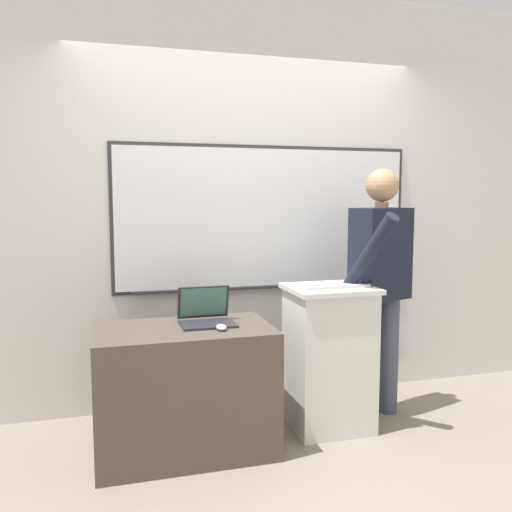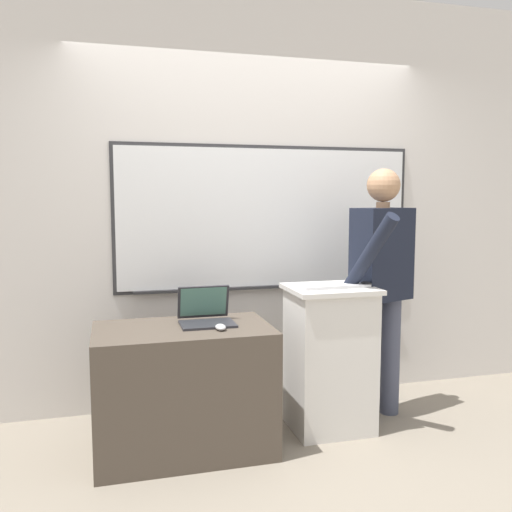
{
  "view_description": "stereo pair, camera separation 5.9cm",
  "coord_description": "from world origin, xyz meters",
  "px_view_note": "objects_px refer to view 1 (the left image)",
  "views": [
    {
      "loc": [
        -1.04,
        -2.63,
        1.5
      ],
      "look_at": [
        -0.12,
        0.54,
        1.14
      ],
      "focal_mm": 38.0,
      "sensor_mm": 36.0,
      "label": 1
    },
    {
      "loc": [
        -0.99,
        -2.65,
        1.5
      ],
      "look_at": [
        -0.12,
        0.54,
        1.14
      ],
      "focal_mm": 38.0,
      "sensor_mm": 36.0,
      "label": 2
    }
  ],
  "objects_px": {
    "computer_mouse_by_keyboard": "(365,284)",
    "wireless_keyboard": "(335,286)",
    "computer_mouse_by_laptop": "(221,327)",
    "person_presenter": "(380,276)",
    "lectern_podium": "(329,357)",
    "laptop": "(206,313)",
    "side_desk": "(184,389)"
  },
  "relations": [
    {
      "from": "person_presenter",
      "to": "computer_mouse_by_laptop",
      "type": "height_order",
      "value": "person_presenter"
    },
    {
      "from": "lectern_podium",
      "to": "wireless_keyboard",
      "type": "distance_m",
      "value": 0.48
    },
    {
      "from": "laptop",
      "to": "person_presenter",
      "type": "bearing_deg",
      "value": 3.0
    },
    {
      "from": "person_presenter",
      "to": "computer_mouse_by_keyboard",
      "type": "distance_m",
      "value": 0.23
    },
    {
      "from": "side_desk",
      "to": "computer_mouse_by_keyboard",
      "type": "distance_m",
      "value": 1.31
    },
    {
      "from": "computer_mouse_by_keyboard",
      "to": "wireless_keyboard",
      "type": "bearing_deg",
      "value": -178.76
    },
    {
      "from": "lectern_podium",
      "to": "side_desk",
      "type": "relative_size",
      "value": 0.91
    },
    {
      "from": "side_desk",
      "to": "person_presenter",
      "type": "height_order",
      "value": "person_presenter"
    },
    {
      "from": "lectern_podium",
      "to": "person_presenter",
      "type": "distance_m",
      "value": 0.65
    },
    {
      "from": "lectern_podium",
      "to": "person_presenter",
      "type": "height_order",
      "value": "person_presenter"
    },
    {
      "from": "person_presenter",
      "to": "lectern_podium",
      "type": "bearing_deg",
      "value": 173.32
    },
    {
      "from": "person_presenter",
      "to": "computer_mouse_by_laptop",
      "type": "relative_size",
      "value": 16.91
    },
    {
      "from": "side_desk",
      "to": "wireless_keyboard",
      "type": "distance_m",
      "value": 1.12
    },
    {
      "from": "person_presenter",
      "to": "computer_mouse_by_keyboard",
      "type": "height_order",
      "value": "person_presenter"
    },
    {
      "from": "wireless_keyboard",
      "to": "computer_mouse_by_keyboard",
      "type": "xyz_separation_m",
      "value": [
        0.21,
        0.0,
        0.01
      ]
    },
    {
      "from": "wireless_keyboard",
      "to": "computer_mouse_by_laptop",
      "type": "xyz_separation_m",
      "value": [
        -0.76,
        -0.13,
        -0.18
      ]
    },
    {
      "from": "lectern_podium",
      "to": "computer_mouse_by_keyboard",
      "type": "distance_m",
      "value": 0.53
    },
    {
      "from": "wireless_keyboard",
      "to": "computer_mouse_by_laptop",
      "type": "relative_size",
      "value": 4.36
    },
    {
      "from": "wireless_keyboard",
      "to": "computer_mouse_by_keyboard",
      "type": "bearing_deg",
      "value": 1.24
    },
    {
      "from": "laptop",
      "to": "computer_mouse_by_keyboard",
      "type": "height_order",
      "value": "computer_mouse_by_keyboard"
    },
    {
      "from": "lectern_podium",
      "to": "wireless_keyboard",
      "type": "xyz_separation_m",
      "value": [
        0.01,
        -0.06,
        0.48
      ]
    },
    {
      "from": "lectern_podium",
      "to": "laptop",
      "type": "height_order",
      "value": "laptop"
    },
    {
      "from": "laptop",
      "to": "wireless_keyboard",
      "type": "height_order",
      "value": "laptop"
    },
    {
      "from": "lectern_podium",
      "to": "computer_mouse_by_laptop",
      "type": "distance_m",
      "value": 0.83
    },
    {
      "from": "computer_mouse_by_laptop",
      "to": "computer_mouse_by_keyboard",
      "type": "relative_size",
      "value": 1.0
    },
    {
      "from": "laptop",
      "to": "wireless_keyboard",
      "type": "distance_m",
      "value": 0.83
    },
    {
      "from": "wireless_keyboard",
      "to": "computer_mouse_by_laptop",
      "type": "bearing_deg",
      "value": -170.6
    },
    {
      "from": "laptop",
      "to": "computer_mouse_by_laptop",
      "type": "xyz_separation_m",
      "value": [
        0.05,
        -0.2,
        -0.04
      ]
    },
    {
      "from": "wireless_keyboard",
      "to": "computer_mouse_by_laptop",
      "type": "distance_m",
      "value": 0.79
    },
    {
      "from": "laptop",
      "to": "wireless_keyboard",
      "type": "relative_size",
      "value": 0.74
    },
    {
      "from": "wireless_keyboard",
      "to": "person_presenter",
      "type": "bearing_deg",
      "value": 19.59
    },
    {
      "from": "lectern_podium",
      "to": "side_desk",
      "type": "height_order",
      "value": "lectern_podium"
    }
  ]
}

